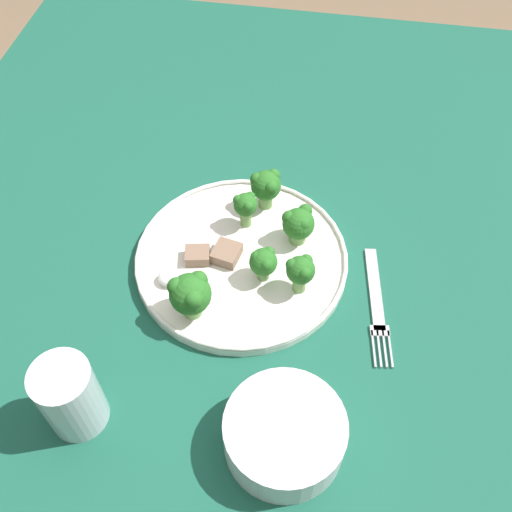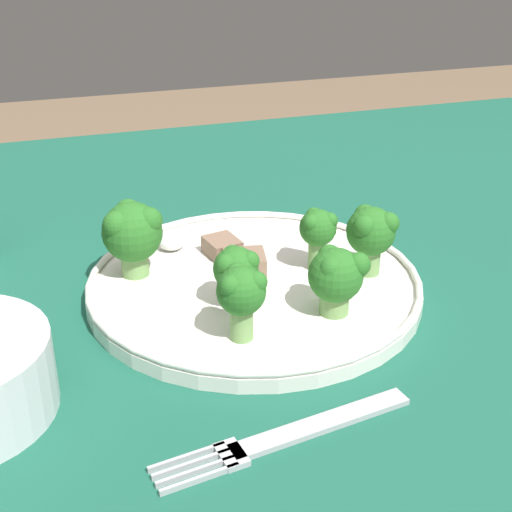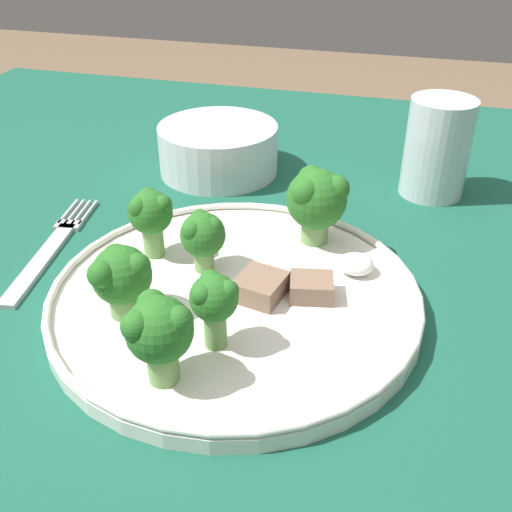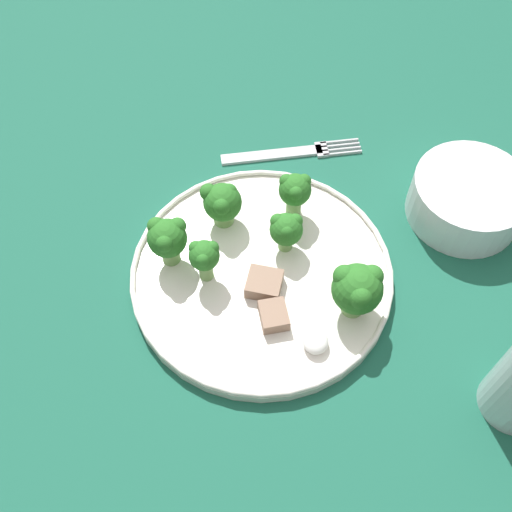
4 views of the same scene
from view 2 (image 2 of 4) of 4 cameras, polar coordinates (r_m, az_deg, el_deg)
table at (r=0.66m, az=4.18°, el=-10.95°), size 1.08×1.18×0.77m
dinner_plate at (r=0.61m, az=-0.15°, el=-2.25°), size 0.28×0.28×0.02m
fork at (r=0.46m, az=2.70°, el=-14.10°), size 0.04×0.18×0.00m
broccoli_floret_near_rim_left at (r=0.61m, az=9.17°, el=1.92°), size 0.04×0.04×0.06m
broccoli_floret_center_left at (r=0.61m, az=-9.87°, el=1.95°), size 0.05×0.05×0.07m
broccoli_floret_back_left at (r=0.51m, az=-1.19°, el=-2.95°), size 0.04×0.04×0.06m
broccoli_floret_front_left at (r=0.56m, az=-1.63°, el=-1.05°), size 0.04×0.04×0.05m
broccoli_floret_center_back at (r=0.55m, az=6.77°, el=-1.49°), size 0.04×0.04×0.05m
broccoli_floret_mid_cluster at (r=0.61m, az=4.97°, el=2.10°), size 0.03×0.03×0.06m
meat_slice_front_slice at (r=0.62m, az=-0.94°, el=-0.54°), size 0.04×0.04×0.02m
meat_slice_middle_slice at (r=0.65m, az=-2.73°, el=0.72°), size 0.04×0.03×0.02m
sauce_dollop at (r=0.66m, az=-6.81°, el=1.23°), size 0.03×0.03×0.02m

